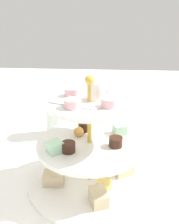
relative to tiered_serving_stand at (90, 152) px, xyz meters
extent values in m
plane|color=white|center=(0.00, 0.00, -0.08)|extent=(2.40, 2.40, 0.00)
cylinder|color=white|center=(0.00, 0.00, -0.08)|extent=(0.30, 0.30, 0.01)
cylinder|color=white|center=(0.00, 0.00, 0.02)|extent=(0.24, 0.24, 0.01)
cylinder|color=white|center=(0.00, 0.00, 0.12)|extent=(0.19, 0.19, 0.01)
cylinder|color=gold|center=(0.00, 0.00, 0.04)|extent=(0.01, 0.01, 0.26)
sphere|color=gold|center=(0.00, 0.00, 0.17)|extent=(0.02, 0.02, 0.02)
cube|color=#CCB78E|center=(-0.08, -0.03, -0.06)|extent=(0.05, 0.04, 0.03)
cube|color=#CCB78E|center=(0.02, -0.08, -0.06)|extent=(0.05, 0.06, 0.03)
cube|color=#CCB78E|center=(0.08, 0.03, -0.06)|extent=(0.06, 0.05, 0.03)
cube|color=#CCB78E|center=(-0.03, 0.08, -0.06)|extent=(0.04, 0.05, 0.03)
cylinder|color=#E5C660|center=(0.04, -0.03, -0.07)|extent=(0.04, 0.04, 0.01)
cylinder|color=#381E14|center=(-0.02, 0.06, 0.04)|extent=(0.03, 0.03, 0.02)
cylinder|color=#381E14|center=(-0.04, -0.04, 0.04)|extent=(0.03, 0.03, 0.02)
cylinder|color=#381E14|center=(0.06, -0.01, 0.04)|extent=(0.03, 0.03, 0.02)
cube|color=#B2E5BC|center=(0.07, 0.05, 0.04)|extent=(0.04, 0.04, 0.02)
cube|color=#B2E5BC|center=(-0.07, -0.05, 0.04)|extent=(0.04, 0.04, 0.02)
sphere|color=gold|center=(-0.03, 0.03, 0.04)|extent=(0.02, 0.02, 0.02)
cylinder|color=#F2B7C1|center=(0.04, -0.03, 0.14)|extent=(0.03, 0.03, 0.02)
cylinder|color=#F2B7C1|center=(0.03, 0.04, 0.14)|extent=(0.03, 0.03, 0.02)
cylinder|color=#F2B7C1|center=(-0.04, 0.03, 0.14)|extent=(0.03, 0.03, 0.02)
cylinder|color=#F2B7C1|center=(-0.03, -0.04, 0.14)|extent=(0.03, 0.03, 0.02)
cylinder|color=white|center=(0.01, 0.01, 0.15)|extent=(0.04, 0.04, 0.04)
cube|color=silver|center=(-0.04, -0.03, 0.13)|extent=(0.09, 0.04, 0.00)
cube|color=silver|center=(0.04, -0.03, 0.13)|extent=(0.08, 0.06, 0.00)
cylinder|color=silver|center=(-0.13, 0.24, -0.02)|extent=(0.07, 0.07, 0.14)
cube|color=silver|center=(0.26, 0.20, -0.08)|extent=(0.12, 0.14, 0.00)
camera|label=1|loc=(0.04, -0.51, 0.31)|focal=41.10mm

